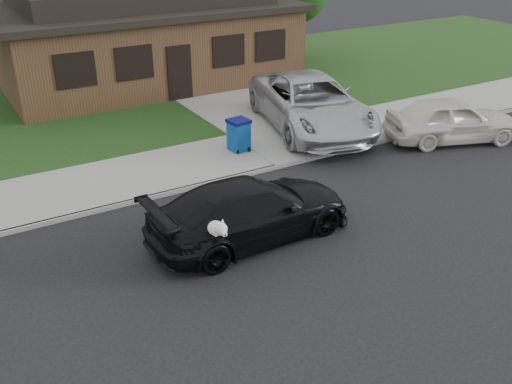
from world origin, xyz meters
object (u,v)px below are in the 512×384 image
minivan (311,103)px  recycling_bin (239,135)px  white_compact (452,120)px  sedan (251,210)px

minivan → recycling_bin: 3.18m
white_compact → recycling_bin: white_compact is taller
minivan → recycling_bin: size_ratio=6.30×
sedan → minivan: (5.39, 5.20, 0.30)m
sedan → recycling_bin: sedan is taller
minivan → recycling_bin: bearing=-156.3°
recycling_bin → sedan: bearing=-121.8°
white_compact → recycling_bin: size_ratio=4.33×
white_compact → recycling_bin: bearing=88.8°
sedan → white_compact: (8.90, 2.08, 0.02)m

